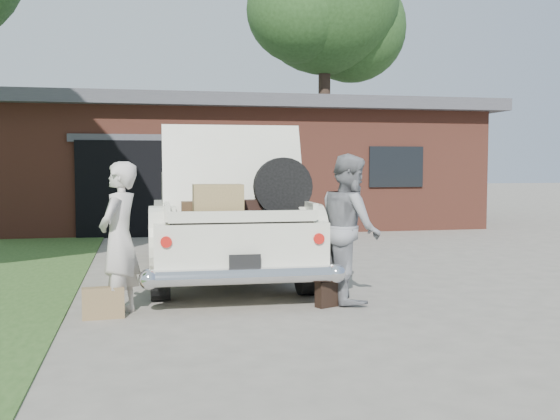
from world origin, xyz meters
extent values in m
plane|color=gray|center=(0.00, 0.00, 0.00)|extent=(90.00, 90.00, 0.00)
cube|color=brown|center=(1.00, 11.50, 1.50)|extent=(12.00, 7.00, 3.00)
cube|color=#4C4C51|center=(1.00, 11.50, 3.15)|extent=(12.80, 7.80, 0.30)
cube|color=black|center=(-1.50, 8.05, 1.10)|extent=(3.20, 0.30, 2.20)
cube|color=#4C4C51|center=(-1.50, 7.98, 2.25)|extent=(3.50, 0.12, 0.18)
cube|color=black|center=(4.50, 7.98, 1.60)|extent=(1.40, 0.08, 1.00)
cylinder|color=#38281E|center=(5.02, 16.26, 3.07)|extent=(0.44, 0.44, 6.15)
sphere|color=#315B25|center=(6.24, 16.81, 6.81)|extent=(4.09, 4.09, 4.09)
sphere|color=#315B25|center=(3.93, 15.58, 7.14)|extent=(3.82, 3.82, 3.82)
cube|color=beige|center=(-0.49, 2.56, 0.65)|extent=(2.10, 5.27, 0.68)
cube|color=beige|center=(-0.49, 2.87, 1.25)|extent=(1.77, 2.13, 0.54)
cube|color=black|center=(-0.46, 3.86, 1.23)|extent=(1.62, 0.12, 0.46)
cube|color=black|center=(-0.51, 1.88, 1.23)|extent=(1.62, 0.12, 0.46)
cylinder|color=black|center=(-1.45, 0.80, 0.35)|extent=(0.25, 0.70, 0.69)
cylinder|color=black|center=(0.39, 0.76, 0.35)|extent=(0.25, 0.70, 0.69)
cylinder|color=black|center=(-1.37, 4.36, 0.35)|extent=(0.25, 0.70, 0.69)
cylinder|color=black|center=(0.47, 4.31, 0.35)|extent=(0.25, 0.70, 0.69)
cylinder|color=silver|center=(-0.55, -0.11, 0.42)|extent=(2.15, 0.24, 0.19)
cylinder|color=#A5140F|center=(-1.41, -0.02, 0.82)|extent=(0.13, 0.11, 0.13)
cylinder|color=#A5140F|center=(0.31, -0.05, 0.82)|extent=(0.13, 0.11, 0.13)
cube|color=black|center=(-0.55, -0.13, 0.58)|extent=(0.36, 0.03, 0.18)
cube|color=black|center=(-0.54, 0.57, 1.01)|extent=(1.65, 1.19, 0.04)
cube|color=beige|center=(-1.37, 0.59, 1.12)|extent=(0.09, 1.15, 0.19)
cube|color=beige|center=(0.30, 0.55, 1.12)|extent=(0.09, 1.15, 0.19)
cube|color=beige|center=(-0.55, 0.00, 1.08)|extent=(1.67, 0.10, 0.13)
cube|color=beige|center=(-0.53, 0.93, 1.60)|extent=(1.77, 0.52, 1.14)
cube|color=#4C3620|center=(-0.92, 0.73, 1.12)|extent=(0.56, 0.37, 0.18)
cube|color=#977F4D|center=(-0.80, 0.33, 1.23)|extent=(0.58, 0.38, 0.39)
cube|color=black|center=(-0.54, 0.72, 1.13)|extent=(0.63, 0.42, 0.19)
cylinder|color=black|center=(0.02, 0.51, 1.39)|extent=(0.71, 0.18, 0.71)
imported|color=beige|center=(-1.91, 0.11, 0.85)|extent=(0.62, 0.73, 1.69)
imported|color=gray|center=(0.79, 0.27, 0.89)|extent=(0.69, 0.88, 1.79)
cube|color=olive|center=(-2.08, -0.04, 0.17)|extent=(0.45, 0.18, 0.34)
cube|color=black|center=(0.49, 0.05, 0.15)|extent=(0.41, 0.27, 0.31)
camera|label=1|loc=(-1.67, -7.24, 1.66)|focal=42.00mm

